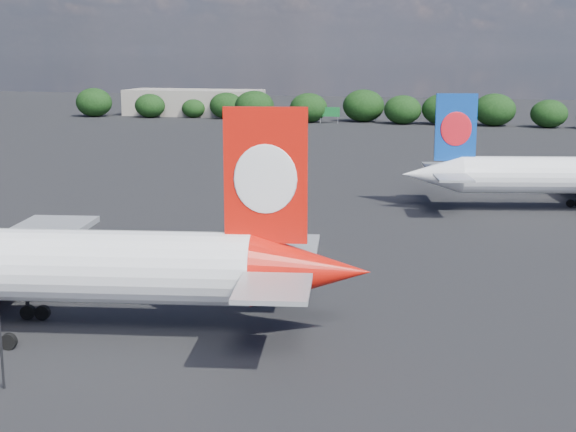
# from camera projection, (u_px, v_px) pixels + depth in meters

# --- Properties ---
(ground) EXTENTS (500.00, 500.00, 0.00)m
(ground) POSITION_uv_depth(u_px,v_px,m) (270.00, 199.00, 109.83)
(ground) COLOR black
(ground) RESTS_ON ground
(qantas_airliner) EXTENTS (49.66, 47.45, 16.26)m
(qantas_airliner) POSITION_uv_depth(u_px,v_px,m) (3.00, 267.00, 56.49)
(qantas_airliner) COLOR white
(qantas_airliner) RESTS_ON ground
(terminal_building) EXTENTS (42.00, 16.00, 8.00)m
(terminal_building) POSITION_uv_depth(u_px,v_px,m) (194.00, 103.00, 250.67)
(terminal_building) COLOR gray
(terminal_building) RESTS_ON ground
(highway_sign) EXTENTS (6.00, 0.30, 4.50)m
(highway_sign) POSITION_uv_depth(u_px,v_px,m) (329.00, 112.00, 223.35)
(highway_sign) COLOR #14662A
(highway_sign) RESTS_ON ground
(billboard_yellow) EXTENTS (5.00, 0.30, 5.50)m
(billboard_yellow) POSITION_uv_depth(u_px,v_px,m) (440.00, 110.00, 220.93)
(billboard_yellow) COLOR yellow
(billboard_yellow) RESTS_ON ground
(horizon_treeline) EXTENTS (210.97, 16.64, 9.18)m
(horizon_treeline) POSITION_uv_depth(u_px,v_px,m) (407.00, 109.00, 220.64)
(horizon_treeline) COLOR black
(horizon_treeline) RESTS_ON ground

